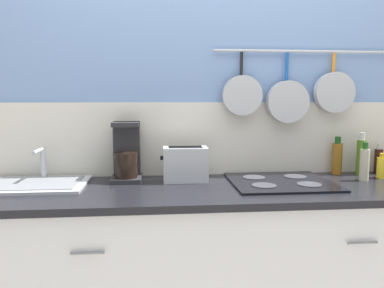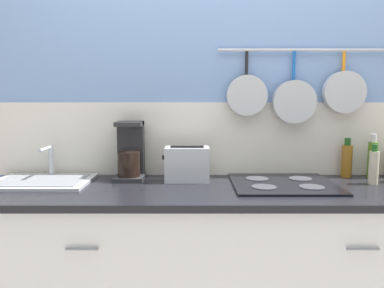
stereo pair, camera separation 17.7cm
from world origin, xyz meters
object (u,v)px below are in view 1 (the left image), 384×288
(coffee_maker, at_px, (127,156))
(bottle_sesame_oil, at_px, (364,164))
(bottle_dish_soap, at_px, (337,158))
(bottle_olive_oil, at_px, (378,160))
(toaster, at_px, (185,164))
(bottle_vinegar, at_px, (361,156))
(bottle_cooking_wine, at_px, (382,167))

(coffee_maker, xyz_separation_m, bottle_sesame_oil, (1.30, -0.13, -0.04))
(bottle_sesame_oil, bearing_deg, bottle_dish_soap, 110.27)
(bottle_sesame_oil, distance_m, bottle_olive_oil, 0.27)
(toaster, distance_m, bottle_sesame_oil, 0.98)
(bottle_olive_oil, bearing_deg, bottle_sesame_oil, -136.71)
(bottle_olive_oil, bearing_deg, bottle_vinegar, -165.38)
(toaster, relative_size, bottle_cooking_wine, 1.80)
(bottle_dish_soap, bearing_deg, bottle_vinegar, -13.72)
(bottle_cooking_wine, relative_size, bottle_olive_oil, 0.80)
(bottle_dish_soap, xyz_separation_m, bottle_olive_oil, (0.26, 0.00, -0.02))
(bottle_olive_oil, bearing_deg, bottle_dish_soap, -179.65)
(bottle_dish_soap, distance_m, bottle_vinegar, 0.14)
(toaster, distance_m, bottle_cooking_wine, 1.11)
(coffee_maker, relative_size, bottle_cooking_wine, 2.27)
(bottle_sesame_oil, bearing_deg, bottle_cooking_wine, 19.52)
(bottle_dish_soap, bearing_deg, bottle_cooking_wine, -34.26)
(bottle_sesame_oil, height_order, bottle_cooking_wine, bottle_sesame_oil)
(coffee_maker, distance_m, bottle_sesame_oil, 1.30)
(bottle_sesame_oil, xyz_separation_m, bottle_cooking_wine, (0.13, 0.05, -0.03))
(coffee_maker, relative_size, bottle_sesame_oil, 1.53)
(bottle_cooking_wine, bearing_deg, toaster, 178.98)
(toaster, bearing_deg, bottle_dish_soap, 7.18)
(bottle_cooking_wine, distance_m, bottle_olive_oil, 0.15)
(toaster, height_order, bottle_sesame_oil, bottle_sesame_oil)
(bottle_sesame_oil, height_order, bottle_olive_oil, bottle_sesame_oil)
(coffee_maker, distance_m, bottle_olive_oil, 1.49)
(bottle_dish_soap, relative_size, bottle_olive_oil, 1.26)
(toaster, xyz_separation_m, bottle_cooking_wine, (1.11, -0.02, -0.03))
(coffee_maker, bearing_deg, bottle_dish_soap, 2.35)
(toaster, xyz_separation_m, bottle_sesame_oil, (0.98, -0.07, -0.00))
(bottle_dish_soap, relative_size, bottle_vinegar, 0.90)
(bottle_dish_soap, bearing_deg, coffee_maker, -177.65)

